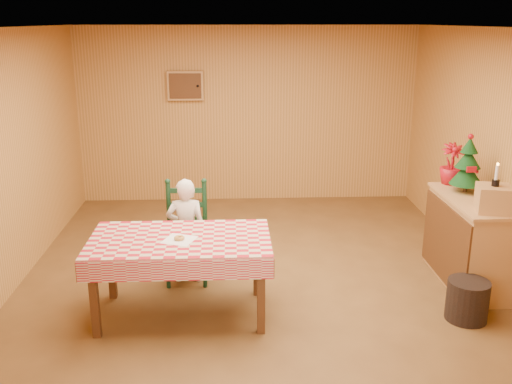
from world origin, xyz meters
TOP-DOWN VIEW (x-y plane):
  - ground at (0.00, 0.00)m, footprint 6.00×6.00m
  - cabin_walls at (-0.00, 0.53)m, footprint 5.10×6.05m
  - dining_table at (-0.73, -0.61)m, footprint 1.66×0.96m
  - ladder_chair at (-0.73, 0.18)m, footprint 0.44×0.40m
  - seated_child at (-0.73, 0.12)m, footprint 0.41×0.27m
  - napkin at (-0.73, -0.66)m, footprint 0.34×0.34m
  - donut at (-0.73, -0.66)m, footprint 0.12×0.12m
  - shelf_unit at (2.20, -0.07)m, footprint 0.54×1.24m
  - crate at (2.21, -0.47)m, footprint 0.36×0.36m
  - christmas_tree at (2.21, 0.18)m, footprint 0.34×0.34m
  - flower_arrangement at (2.16, 0.48)m, footprint 0.26×0.26m
  - candle_set at (2.21, -0.47)m, footprint 0.07×0.07m
  - storage_bin at (1.90, -0.83)m, footprint 0.41×0.41m

SIDE VIEW (x-z plane):
  - ground at x=0.00m, z-range 0.00..0.00m
  - storage_bin at x=1.90m, z-range 0.00..0.38m
  - shelf_unit at x=2.20m, z-range 0.00..0.93m
  - ladder_chair at x=-0.73m, z-range -0.04..1.04m
  - seated_child at x=-0.73m, z-range 0.00..1.12m
  - dining_table at x=-0.73m, z-range 0.30..1.07m
  - napkin at x=-0.73m, z-range 0.77..0.77m
  - donut at x=-0.73m, z-range 0.77..0.81m
  - crate at x=2.21m, z-range 0.93..1.18m
  - flower_arrangement at x=2.16m, z-range 0.93..1.38m
  - christmas_tree at x=2.21m, z-range 0.90..1.52m
  - candle_set at x=2.21m, z-range 1.13..1.36m
  - cabin_walls at x=0.00m, z-range 0.50..3.15m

